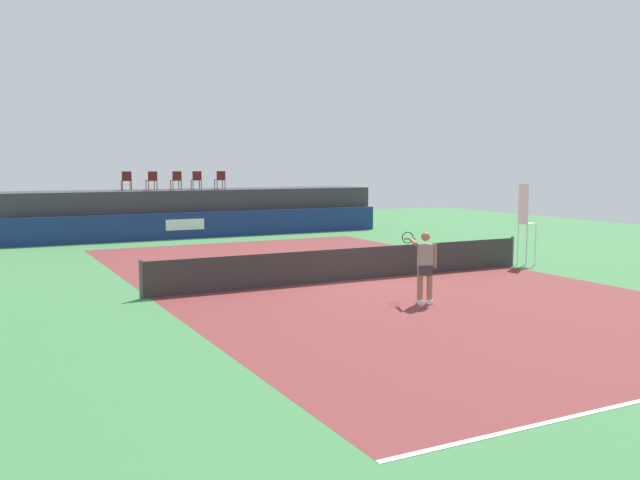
% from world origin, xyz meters
% --- Properties ---
extents(ground_plane, '(48.00, 48.00, 0.00)m').
position_xyz_m(ground_plane, '(0.00, 3.00, 0.00)').
color(ground_plane, '#3D7A42').
extents(court_inner, '(12.00, 22.00, 0.00)m').
position_xyz_m(court_inner, '(0.00, 0.00, 0.00)').
color(court_inner, maroon).
rests_on(court_inner, ground).
extents(sponsor_wall, '(18.00, 0.22, 1.20)m').
position_xyz_m(sponsor_wall, '(-0.00, 13.50, 0.60)').
color(sponsor_wall, navy).
rests_on(sponsor_wall, ground).
extents(spectator_platform, '(18.00, 2.80, 2.20)m').
position_xyz_m(spectator_platform, '(0.00, 15.30, 1.10)').
color(spectator_platform, '#38383D').
rests_on(spectator_platform, ground).
extents(spectator_chair_far_left, '(0.46, 0.46, 0.89)m').
position_xyz_m(spectator_chair_far_left, '(-3.33, 15.42, 2.69)').
color(spectator_chair_far_left, '#561919').
rests_on(spectator_chair_far_left, spectator_platform).
extents(spectator_chair_left, '(0.47, 0.47, 0.89)m').
position_xyz_m(spectator_chair_left, '(-2.24, 15.00, 2.69)').
color(spectator_chair_left, '#561919').
rests_on(spectator_chair_left, spectator_platform).
extents(spectator_chair_center, '(0.44, 0.44, 0.89)m').
position_xyz_m(spectator_chair_center, '(-1.08, 14.97, 2.69)').
color(spectator_chair_center, '#561919').
rests_on(spectator_chair_center, spectator_platform).
extents(spectator_chair_right, '(0.47, 0.47, 0.89)m').
position_xyz_m(spectator_chair_right, '(-0.05, 15.09, 2.69)').
color(spectator_chair_right, '#561919').
rests_on(spectator_chair_right, spectator_platform).
extents(spectator_chair_far_right, '(0.45, 0.45, 0.89)m').
position_xyz_m(spectator_chair_far_right, '(1.11, 14.94, 2.69)').
color(spectator_chair_far_right, '#561919').
rests_on(spectator_chair_far_right, spectator_platform).
extents(umpire_chair, '(0.45, 0.45, 2.76)m').
position_xyz_m(umpire_chair, '(6.74, -0.00, 1.59)').
color(umpire_chair, white).
rests_on(umpire_chair, ground).
extents(tennis_net, '(12.40, 0.02, 0.95)m').
position_xyz_m(tennis_net, '(0.00, 0.00, 0.47)').
color(tennis_net, '#2D2D2D').
rests_on(tennis_net, ground).
extents(net_post_near, '(0.10, 0.10, 1.00)m').
position_xyz_m(net_post_near, '(-6.20, 0.00, 0.50)').
color(net_post_near, '#4C4C51').
rests_on(net_post_near, ground).
extents(net_post_far, '(0.10, 0.10, 1.00)m').
position_xyz_m(net_post_far, '(6.20, 0.00, 0.50)').
color(net_post_far, '#4C4C51').
rests_on(net_post_far, ground).
extents(tennis_player, '(0.58, 1.26, 1.77)m').
position_xyz_m(tennis_player, '(-0.16, -3.78, 0.96)').
color(tennis_player, white).
rests_on(tennis_player, court_inner).
extents(tennis_ball, '(0.07, 0.07, 0.07)m').
position_xyz_m(tennis_ball, '(-2.66, 9.72, 0.04)').
color(tennis_ball, '#D8EA33').
rests_on(tennis_ball, court_inner).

